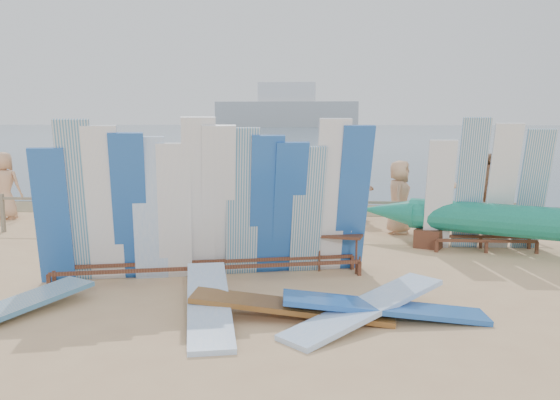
# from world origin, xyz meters

# --- Properties ---
(ground) EXTENTS (160.00, 160.00, 0.00)m
(ground) POSITION_xyz_m (0.00, 0.00, 0.00)
(ground) COLOR #DEB280
(ground) RESTS_ON ground
(ocean) EXTENTS (320.00, 240.00, 0.02)m
(ocean) POSITION_xyz_m (0.00, 128.00, 0.00)
(ocean) COLOR #3F5971
(ocean) RESTS_ON ground
(wet_sand_strip) EXTENTS (40.00, 2.60, 0.01)m
(wet_sand_strip) POSITION_xyz_m (0.00, 7.20, 0.00)
(wet_sand_strip) COLOR olive
(wet_sand_strip) RESTS_ON ground
(distant_ship) EXTENTS (45.00, 8.00, 14.00)m
(distant_ship) POSITION_xyz_m (-12.00, 180.00, 5.31)
(distant_ship) COLOR #999EA3
(distant_ship) RESTS_ON ocean
(fence) EXTENTS (12.08, 0.08, 0.90)m
(fence) POSITION_xyz_m (0.00, 3.00, 0.63)
(fence) COLOR gray
(fence) RESTS_ON ground
(main_surfboard_rack) EXTENTS (5.41, 1.99, 2.68)m
(main_surfboard_rack) POSITION_xyz_m (-0.33, -0.66, 1.20)
(main_surfboard_rack) COLOR brown
(main_surfboard_rack) RESTS_ON ground
(side_surfboard_rack) EXTENTS (2.37, 0.78, 2.67)m
(side_surfboard_rack) POSITION_xyz_m (4.75, 1.90, 1.21)
(side_surfboard_rack) COLOR brown
(side_surfboard_rack) RESTS_ON ground
(outrigger_canoe) EXTENTS (6.59, 3.47, 0.99)m
(outrigger_canoe) POSITION_xyz_m (5.46, 1.39, 0.64)
(outrigger_canoe) COLOR brown
(outrigger_canoe) RESTS_ON ground
(vendor_table) EXTENTS (0.88, 0.70, 1.04)m
(vendor_table) POSITION_xyz_m (1.82, 0.11, 0.35)
(vendor_table) COLOR brown
(vendor_table) RESTS_ON ground
(flat_board_e) EXTENTS (1.73, 2.65, 0.26)m
(flat_board_e) POSITION_xyz_m (-2.68, -2.95, 0.00)
(flat_board_e) COLOR silver
(flat_board_e) RESTS_ON ground
(flat_board_b) EXTENTS (2.26, 2.33, 0.37)m
(flat_board_b) POSITION_xyz_m (2.11, -2.55, 0.00)
(flat_board_b) COLOR #97C0F3
(flat_board_b) RESTS_ON ground
(flat_board_d) EXTENTS (2.73, 0.76, 0.34)m
(flat_board_d) POSITION_xyz_m (2.37, -2.47, 0.00)
(flat_board_d) COLOR #2358AF
(flat_board_d) RESTS_ON ground
(flat_board_c) EXTENTS (2.71, 0.63, 0.31)m
(flat_board_c) POSITION_xyz_m (1.14, -2.50, 0.00)
(flat_board_c) COLOR brown
(flat_board_c) RESTS_ON ground
(flat_board_a) EXTENTS (1.16, 2.74, 0.42)m
(flat_board_a) POSITION_xyz_m (0.03, -2.56, 0.00)
(flat_board_a) COLOR #97C0F3
(flat_board_a) RESTS_ON ground
(beach_chair_left) EXTENTS (0.64, 0.66, 0.89)m
(beach_chair_left) POSITION_xyz_m (0.98, 3.67, 0.26)
(beach_chair_left) COLOR red
(beach_chair_left) RESTS_ON ground
(beach_chair_right) EXTENTS (0.71, 0.71, 0.79)m
(beach_chair_right) POSITION_xyz_m (0.32, 3.62, 0.23)
(beach_chair_right) COLOR red
(beach_chair_right) RESTS_ON ground
(stroller) EXTENTS (0.64, 0.86, 1.11)m
(stroller) POSITION_xyz_m (1.23, 4.08, 0.44)
(stroller) COLOR red
(stroller) RESTS_ON ground
(beachgoer_6) EXTENTS (0.55, 0.89, 1.70)m
(beachgoer_6) POSITION_xyz_m (3.23, 3.61, 0.85)
(beachgoer_6) COLOR tan
(beachgoer_6) RESTS_ON ground
(beachgoer_8) EXTENTS (1.02, 0.86, 1.90)m
(beachgoer_8) POSITION_xyz_m (4.97, 4.83, 0.95)
(beachgoer_8) COLOR beige
(beachgoer_8) RESTS_ON ground
(beachgoer_0) EXTENTS (0.89, 0.46, 1.78)m
(beachgoer_0) POSITION_xyz_m (-6.94, 4.79, 0.89)
(beachgoer_0) COLOR tan
(beachgoer_0) RESTS_ON ground
(beachgoer_extra_1) EXTENTS (1.10, 0.74, 1.73)m
(beachgoer_extra_1) POSITION_xyz_m (-6.09, 6.21, 0.86)
(beachgoer_extra_1) COLOR #8C6042
(beachgoer_extra_1) RESTS_ON ground
(beachgoer_10) EXTENTS (0.82, 1.14, 1.78)m
(beachgoer_10) POSITION_xyz_m (5.60, 5.03, 0.89)
(beachgoer_10) COLOR #8C6042
(beachgoer_10) RESTS_ON ground
(beachgoer_5) EXTENTS (0.73, 1.63, 1.69)m
(beachgoer_5) POSITION_xyz_m (2.38, 5.31, 0.85)
(beachgoer_5) COLOR beige
(beachgoer_5) RESTS_ON ground
(beachgoer_11) EXTENTS (1.76, 0.58, 1.89)m
(beachgoer_11) POSITION_xyz_m (-3.63, 7.48, 0.94)
(beachgoer_11) COLOR beige
(beachgoer_11) RESTS_ON ground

